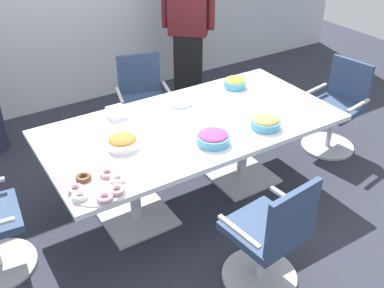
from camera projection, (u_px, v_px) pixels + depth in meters
The scene contains 13 objects.
ground_plane at pixel (192, 196), 4.05m from camera, with size 10.00×10.00×0.01m, color #2D303D.
conference_table at pixel (192, 136), 3.71m from camera, with size 2.40×1.20×0.75m.
office_chair_0 at pixel (336, 111), 4.56m from camera, with size 0.62×0.62×0.91m.
office_chair_1 at pixel (144, 106), 4.67m from camera, with size 0.66×0.66×0.91m.
office_chair_3 at pixel (270, 240), 3.00m from camera, with size 0.59×0.59×0.91m.
person_standing_1 at pixel (188, 27), 5.17m from camera, with size 0.51×0.46×1.80m.
snack_bowl_cookies at pixel (266, 122), 3.57m from camera, with size 0.24×0.24×0.10m.
snack_bowl_candy_mix at pixel (213, 138), 3.36m from camera, with size 0.26×0.26×0.10m.
snack_bowl_chips_yellow at pixel (235, 82), 4.21m from camera, with size 0.21×0.21×0.10m.
snack_bowl_pretzels at pixel (123, 142), 3.31m from camera, with size 0.24×0.24×0.10m.
donut_platter at pixel (98, 187), 2.90m from camera, with size 0.38×0.38×0.04m.
plate_stack at pixel (180, 102), 3.94m from camera, with size 0.22×0.22×0.03m.
napkin_pile at pixel (117, 113), 3.71m from camera, with size 0.14×0.14×0.09m, color white.
Camera 1 is at (-1.69, -2.70, 2.53)m, focal length 42.16 mm.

